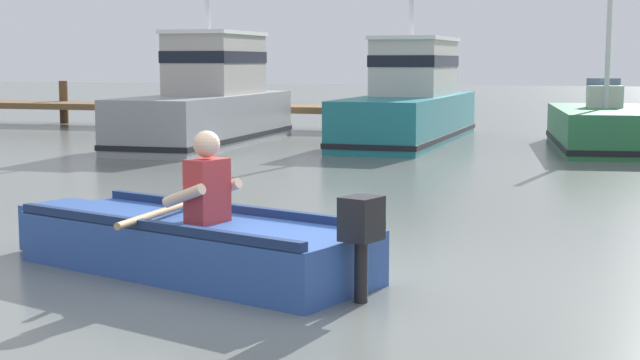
{
  "coord_description": "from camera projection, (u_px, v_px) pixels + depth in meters",
  "views": [
    {
      "loc": [
        2.15,
        -6.91,
        1.75
      ],
      "look_at": [
        -0.5,
        2.15,
        0.55
      ],
      "focal_mm": 52.83,
      "sensor_mm": 36.0,
      "label": 1
    }
  ],
  "objects": [
    {
      "name": "ground_plane",
      "position": [
        304.0,
        285.0,
        7.4
      ],
      "size": [
        120.0,
        120.0,
        0.0
      ],
      "primitive_type": "plane",
      "color": "slate"
    },
    {
      "name": "moored_boat_teal",
      "position": [
        411.0,
        103.0,
        20.2
      ],
      "size": [
        2.07,
        6.48,
        3.82
      ],
      "color": "#1E727A",
      "rests_on": "ground"
    },
    {
      "name": "moored_boat_green",
      "position": [
        606.0,
        130.0,
        18.59
      ],
      "size": [
        2.53,
        5.02,
        3.34
      ],
      "color": "#287042",
      "rests_on": "ground"
    },
    {
      "name": "rowboat_with_person",
      "position": [
        189.0,
        242.0,
        7.83
      ],
      "size": [
        3.64,
        2.29,
        1.19
      ],
      "color": "#2D519E",
      "rests_on": "ground"
    },
    {
      "name": "moored_boat_grey",
      "position": [
        209.0,
        103.0,
        19.65
      ],
      "size": [
        1.86,
        6.1,
        3.8
      ],
      "color": "gray",
      "rests_on": "ground"
    },
    {
      "name": "wooden_dock",
      "position": [
        129.0,
        106.0,
        25.04
      ],
      "size": [
        15.16,
        1.64,
        1.18
      ],
      "color": "brown",
      "rests_on": "ground"
    }
  ]
}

